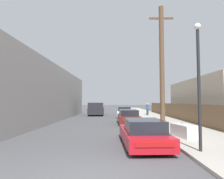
{
  "coord_description": "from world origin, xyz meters",
  "views": [
    {
      "loc": [
        0.59,
        -4.79,
        1.97
      ],
      "look_at": [
        0.37,
        8.42,
        2.77
      ],
      "focal_mm": 32.0,
      "sensor_mm": 36.0,
      "label": 1
    }
  ],
  "objects_px": {
    "pickup_truck": "(96,109)",
    "pedestrian": "(147,109)",
    "parked_sports_car_red": "(143,133)",
    "utility_pole": "(162,65)",
    "discarded_fridge": "(184,131)",
    "car_parked_far": "(124,112)",
    "street_lamp": "(199,76)",
    "car_parked_mid": "(128,117)"
  },
  "relations": [
    {
      "from": "pickup_truck",
      "to": "pedestrian",
      "type": "distance_m",
      "value": 7.19
    },
    {
      "from": "pickup_truck",
      "to": "parked_sports_car_red",
      "type": "bearing_deg",
      "value": 99.67
    },
    {
      "from": "pickup_truck",
      "to": "utility_pole",
      "type": "bearing_deg",
      "value": 112.41
    },
    {
      "from": "discarded_fridge",
      "to": "car_parked_far",
      "type": "distance_m",
      "value": 14.55
    },
    {
      "from": "utility_pole",
      "to": "street_lamp",
      "type": "relative_size",
      "value": 1.85
    },
    {
      "from": "pickup_truck",
      "to": "street_lamp",
      "type": "height_order",
      "value": "street_lamp"
    },
    {
      "from": "utility_pole",
      "to": "car_parked_mid",
      "type": "bearing_deg",
      "value": 127.52
    },
    {
      "from": "pedestrian",
      "to": "discarded_fridge",
      "type": "bearing_deg",
      "value": -92.79
    },
    {
      "from": "car_parked_far",
      "to": "pedestrian",
      "type": "xyz_separation_m",
      "value": [
        3.28,
        2.57,
        0.35
      ]
    },
    {
      "from": "parked_sports_car_red",
      "to": "car_parked_far",
      "type": "distance_m",
      "value": 15.82
    },
    {
      "from": "parked_sports_car_red",
      "to": "car_parked_far",
      "type": "bearing_deg",
      "value": 87.48
    },
    {
      "from": "parked_sports_car_red",
      "to": "utility_pole",
      "type": "xyz_separation_m",
      "value": [
        2.24,
        5.66,
        4.17
      ]
    },
    {
      "from": "utility_pole",
      "to": "pedestrian",
      "type": "height_order",
      "value": "utility_pole"
    },
    {
      "from": "car_parked_mid",
      "to": "parked_sports_car_red",
      "type": "bearing_deg",
      "value": -91.29
    },
    {
      "from": "parked_sports_car_red",
      "to": "pickup_truck",
      "type": "relative_size",
      "value": 0.86
    },
    {
      "from": "discarded_fridge",
      "to": "utility_pole",
      "type": "height_order",
      "value": "utility_pole"
    },
    {
      "from": "parked_sports_car_red",
      "to": "pedestrian",
      "type": "xyz_separation_m",
      "value": [
        3.17,
        18.39,
        0.42
      ]
    },
    {
      "from": "parked_sports_car_red",
      "to": "pedestrian",
      "type": "bearing_deg",
      "value": 77.31
    },
    {
      "from": "car_parked_mid",
      "to": "street_lamp",
      "type": "relative_size",
      "value": 0.94
    },
    {
      "from": "parked_sports_car_red",
      "to": "car_parked_far",
      "type": "xyz_separation_m",
      "value": [
        -0.11,
        15.82,
        0.07
      ]
    },
    {
      "from": "discarded_fridge",
      "to": "utility_pole",
      "type": "bearing_deg",
      "value": 79.43
    },
    {
      "from": "discarded_fridge",
      "to": "parked_sports_car_red",
      "type": "distance_m",
      "value": 2.77
    },
    {
      "from": "parked_sports_car_red",
      "to": "pedestrian",
      "type": "relative_size",
      "value": 2.83
    },
    {
      "from": "car_parked_far",
      "to": "pickup_truck",
      "type": "bearing_deg",
      "value": 139.33
    },
    {
      "from": "discarded_fridge",
      "to": "parked_sports_car_red",
      "type": "bearing_deg",
      "value": -159.84
    },
    {
      "from": "car_parked_far",
      "to": "pickup_truck",
      "type": "xyz_separation_m",
      "value": [
        -3.85,
        3.56,
        0.29
      ]
    },
    {
      "from": "car_parked_mid",
      "to": "pickup_truck",
      "type": "distance_m",
      "value": 11.38
    },
    {
      "from": "car_parked_mid",
      "to": "car_parked_far",
      "type": "bearing_deg",
      "value": 88.3
    },
    {
      "from": "pickup_truck",
      "to": "utility_pole",
      "type": "xyz_separation_m",
      "value": [
        6.19,
        -13.73,
        3.82
      ]
    },
    {
      "from": "pickup_truck",
      "to": "street_lamp",
      "type": "xyz_separation_m",
      "value": [
        5.9,
        -20.88,
        2.04
      ]
    },
    {
      "from": "street_lamp",
      "to": "car_parked_mid",
      "type": "bearing_deg",
      "value": 101.3
    },
    {
      "from": "discarded_fridge",
      "to": "pedestrian",
      "type": "bearing_deg",
      "value": 75.16
    },
    {
      "from": "pedestrian",
      "to": "street_lamp",
      "type": "bearing_deg",
      "value": -93.52
    },
    {
      "from": "discarded_fridge",
      "to": "pickup_truck",
      "type": "bearing_deg",
      "value": 97.34
    },
    {
      "from": "car_parked_mid",
      "to": "discarded_fridge",
      "type": "bearing_deg",
      "value": -73.22
    },
    {
      "from": "car_parked_far",
      "to": "pickup_truck",
      "type": "distance_m",
      "value": 5.25
    },
    {
      "from": "parked_sports_car_red",
      "to": "car_parked_mid",
      "type": "relative_size",
      "value": 1.02
    },
    {
      "from": "car_parked_far",
      "to": "parked_sports_car_red",
      "type": "bearing_deg",
      "value": -87.47
    },
    {
      "from": "car_parked_far",
      "to": "pedestrian",
      "type": "height_order",
      "value": "pedestrian"
    },
    {
      "from": "discarded_fridge",
      "to": "car_parked_mid",
      "type": "distance_m",
      "value": 7.61
    },
    {
      "from": "utility_pole",
      "to": "car_parked_far",
      "type": "bearing_deg",
      "value": 102.99
    },
    {
      "from": "parked_sports_car_red",
      "to": "street_lamp",
      "type": "distance_m",
      "value": 3.43
    }
  ]
}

